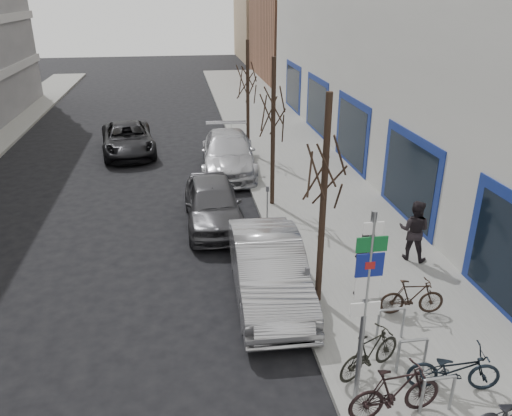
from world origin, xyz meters
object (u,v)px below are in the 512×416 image
object	(u,v)px
meter_back	(246,153)
bike_near_right	(395,391)
bike_mid_inner	(370,352)
bike_mid_curb	(455,366)
lane_car	(128,139)
pedestrian_near	(364,263)
highway_sign_pole	(366,301)
bike_rack	(412,352)
tree_far	(248,71)
parked_car_back	(228,153)
meter_mid	(267,200)
pedestrian_far	(414,230)
parked_car_front	(269,270)
tree_near	(326,153)
meter_front	(307,286)
parked_car_mid	(213,203)
bike_far_inner	(412,297)
tree_mid	(273,98)

from	to	relation	value
meter_back	bike_near_right	xyz separation A→B (m)	(0.82, -14.46, -0.20)
bike_mid_inner	bike_near_right	bearing A→B (deg)	156.01
bike_mid_curb	bike_mid_inner	world-z (taller)	bike_mid_curb
lane_car	pedestrian_near	distance (m)	15.93
highway_sign_pole	bike_near_right	world-z (taller)	highway_sign_pole
bike_rack	pedestrian_near	world-z (taller)	pedestrian_near
tree_far	bike_mid_curb	xyz separation A→B (m)	(1.81, -16.48, -3.39)
meter_back	parked_car_back	bearing A→B (deg)	152.16
parked_car_back	highway_sign_pole	bearing A→B (deg)	-82.09
meter_mid	bike_mid_curb	xyz separation A→B (m)	(2.26, -8.48, -0.20)
bike_mid_curb	pedestrian_far	bearing A→B (deg)	-5.38
meter_mid	parked_car_front	xyz separation A→B (m)	(-0.75, -4.46, -0.08)
parked_car_front	pedestrian_near	size ratio (longest dim) A/B	2.74
tree_near	meter_back	xyz separation A→B (m)	(-0.45, 10.50, -3.19)
meter_mid	pedestrian_near	world-z (taller)	pedestrian_near
tree_far	meter_front	bearing A→B (deg)	-91.91
meter_back	pedestrian_far	world-z (taller)	pedestrian_far
meter_back	parked_car_front	distance (m)	9.99
meter_back	parked_car_back	world-z (taller)	parked_car_back
tree_far	pedestrian_far	world-z (taller)	tree_far
meter_front	parked_car_mid	distance (m)	6.12
highway_sign_pole	tree_far	world-z (taller)	tree_far
tree_far	parked_car_mid	world-z (taller)	tree_far
bike_far_inner	parked_car_front	xyz separation A→B (m)	(-3.31, 1.49, 0.19)
meter_mid	lane_car	xyz separation A→B (m)	(-5.44, 9.37, -0.18)
bike_near_right	pedestrian_far	distance (m)	6.39
bike_rack	pedestrian_far	world-z (taller)	pedestrian_far
tree_mid	lane_car	world-z (taller)	tree_mid
highway_sign_pole	meter_mid	xyz separation A→B (m)	(-0.25, 8.51, -1.54)
lane_car	parked_car_mid	bearing A→B (deg)	-75.94
meter_front	parked_car_back	xyz separation A→B (m)	(-0.75, 11.40, -0.07)
tree_far	lane_car	bearing A→B (deg)	166.95
lane_car	pedestrian_far	world-z (taller)	pedestrian_far
tree_far	bike_far_inner	xyz separation A→B (m)	(2.11, -13.95, -3.46)
tree_far	parked_car_mid	xyz separation A→B (m)	(-2.31, -7.67, -3.31)
tree_near	parked_car_mid	world-z (taller)	tree_near
meter_front	parked_car_mid	xyz separation A→B (m)	(-1.86, 5.83, -0.12)
highway_sign_pole	meter_front	size ratio (longest dim) A/B	3.31
bike_mid_inner	lane_car	world-z (taller)	lane_car
meter_back	bike_far_inner	size ratio (longest dim) A/B	0.79
parked_car_front	parked_car_back	bearing A→B (deg)	91.65
tree_mid	pedestrian_near	bearing A→B (deg)	-79.30
tree_mid	bike_mid_curb	bearing A→B (deg)	-79.72
bike_rack	bike_far_inner	bearing A→B (deg)	65.09
bike_rack	bike_far_inner	xyz separation A→B (m)	(0.91, 1.95, -0.02)
bike_near_right	tree_near	bearing A→B (deg)	0.14
tree_far	bike_far_inner	world-z (taller)	tree_far
meter_front	pedestrian_near	world-z (taller)	pedestrian_near
tree_far	tree_near	bearing A→B (deg)	-90.00
bike_mid_inner	meter_front	bearing A→B (deg)	-6.89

